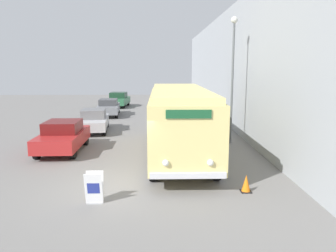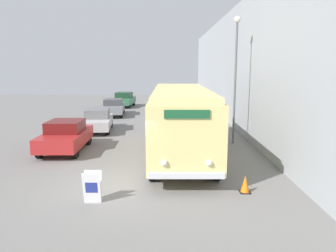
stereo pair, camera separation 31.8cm
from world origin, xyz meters
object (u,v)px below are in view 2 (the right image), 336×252
Objects in this scene: vintage_bus at (181,118)px; traffic_cone at (245,184)px; parked_car_distant at (124,99)px; parked_car_mid at (97,120)px; parked_car_far at (113,107)px; streetlamp at (236,63)px; parked_car_near at (65,136)px; sign_board at (92,188)px.

vintage_bus is 5.47m from traffic_cone.
parked_car_mid is at bearing -85.46° from parked_car_distant.
vintage_bus reaches higher than traffic_cone.
parked_car_far is at bearing 112.35° from traffic_cone.
traffic_cone is (-1.03, -7.35, -4.11)m from streetlamp.
parked_car_distant reaches higher than traffic_cone.
parked_car_mid is 13.12m from traffic_cone.
parked_car_near is 0.97× the size of parked_car_mid.
parked_car_mid is at bearing 131.21° from vintage_bus.
parked_car_distant is at bearing 116.02° from streetlamp.
parked_car_near is 9.67m from traffic_cone.
streetlamp is 19.48m from parked_car_distant.
parked_car_mid is at bearing 83.59° from parked_car_near.
parked_car_mid reaches higher than parked_car_far.
parked_car_mid is at bearing 123.85° from traffic_cone.
streetlamp is (3.04, 2.50, 2.56)m from vintage_bus.
vintage_bus is 2.19× the size of parked_car_far.
sign_board reaches higher than traffic_cone.
parked_car_distant is at bearing 95.34° from sign_board.
sign_board is at bearing -117.68° from vintage_bus.
parked_car_distant is at bearing 87.84° from parked_car_near.
parked_car_distant reaches higher than parked_car_mid.
parked_car_mid is 7.22m from parked_car_far.
parked_car_mid is (-2.31, 11.73, 0.25)m from sign_board.
vintage_bus reaches higher than parked_car_far.
vintage_bus is 4.70m from streetlamp.
parked_car_near reaches higher than parked_car_far.
parked_car_mid reaches higher than traffic_cone.
parked_car_far is 1.11× the size of parked_car_distant.
streetlamp is 1.48× the size of parked_car_far.
streetlamp is 1.59× the size of parked_car_mid.
parked_car_mid is at bearing -93.36° from parked_car_far.
streetlamp reaches higher than parked_car_far.
streetlamp is at bearing -59.69° from parked_car_distant.
traffic_cone is (7.36, -24.55, -0.50)m from parked_car_distant.
sign_board is 0.23× the size of parked_car_mid.
sign_board is 7.10m from parked_car_near.
streetlamp is 8.48m from traffic_cone.
streetlamp is 14.18m from parked_car_far.
vintage_bus is at bearing -54.53° from parked_car_mid.
parked_car_near is (-2.83, 6.51, 0.29)m from sign_board.
vintage_bus is 2.35× the size of parked_car_mid.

